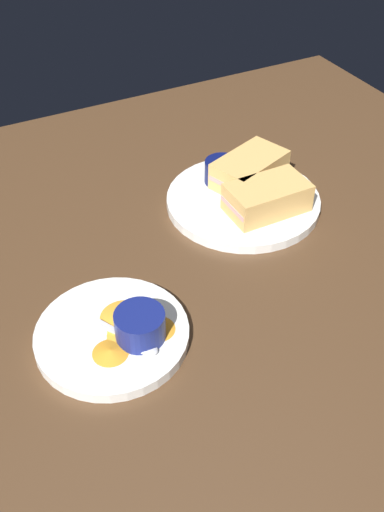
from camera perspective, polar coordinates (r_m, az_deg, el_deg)
The scene contains 10 objects.
ground_plane at distance 94.09cm, azimuth 5.14°, elevation 0.54°, with size 110.00×110.00×3.00cm, color #4C331E.
plate_sandwich_main at distance 100.75cm, azimuth 4.96°, elevation 5.35°, with size 25.98×25.98×1.60cm, color white.
sandwich_half_near at distance 96.46cm, azimuth 7.29°, elevation 5.66°, with size 13.27×7.61×4.80cm.
sandwich_half_far at distance 103.00cm, azimuth 5.60°, elevation 8.34°, with size 14.85×11.59×4.80cm.
ramekin_dark_sauce at distance 102.74cm, azimuth 2.95°, elevation 8.24°, with size 6.12×6.12×4.02cm.
spoon_by_dark_ramekin at distance 100.95cm, azimuth 5.03°, elevation 6.23°, with size 4.31×9.86×0.80cm.
plate_chips_companion at distance 78.73cm, azimuth -7.74°, elevation -7.56°, with size 20.34×20.34×1.60cm, color white.
ramekin_light_gravy at distance 75.57cm, azimuth -5.07°, elevation -6.64°, with size 6.56×6.56×3.94cm.
spoon_by_gravy_ramekin at distance 75.80cm, azimuth -5.20°, elevation -8.46°, with size 6.00×9.38×0.80cm.
plantain_chip_scatter at distance 77.48cm, azimuth -6.04°, elevation -7.18°, with size 13.26×11.74×0.60cm.
Camera 1 is at (40.04, 59.41, 59.49)cm, focal length 41.30 mm.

